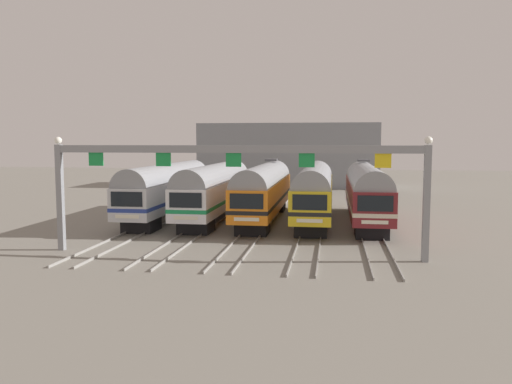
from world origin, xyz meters
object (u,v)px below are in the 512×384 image
object	(u,v)px
commuter_train_white	(215,188)
catenary_gantry	(234,166)
commuter_train_silver	(168,188)
commuter_train_orange	(264,189)
commuter_train_yellow	(315,190)
commuter_train_maroon	(366,190)

from	to	relation	value
commuter_train_white	catenary_gantry	world-z (taller)	catenary_gantry
commuter_train_silver	commuter_train_orange	size ratio (longest dim) A/B	1.00
commuter_train_white	commuter_train_orange	size ratio (longest dim) A/B	1.00
catenary_gantry	commuter_train_silver	bearing A→B (deg)	122.01
commuter_train_silver	catenary_gantry	size ratio (longest dim) A/B	0.82
commuter_train_orange	commuter_train_silver	bearing A→B (deg)	-179.97
catenary_gantry	commuter_train_orange	bearing A→B (deg)	90.00
commuter_train_yellow	catenary_gantry	xyz separation A→B (m)	(-4.22, -13.49, 2.57)
commuter_train_maroon	commuter_train_orange	bearing A→B (deg)	180.00
commuter_train_white	commuter_train_orange	distance (m)	4.22
commuter_train_white	commuter_train_maroon	size ratio (longest dim) A/B	1.00
commuter_train_orange	catenary_gantry	bearing A→B (deg)	-90.00
commuter_train_orange	commuter_train_yellow	world-z (taller)	commuter_train_orange
commuter_train_white	commuter_train_maroon	world-z (taller)	commuter_train_maroon
commuter_train_silver	commuter_train_white	size ratio (longest dim) A/B	1.00
commuter_train_silver	commuter_train_white	bearing A→B (deg)	0.00
commuter_train_yellow	catenary_gantry	distance (m)	14.37
commuter_train_white	commuter_train_maroon	xyz separation A→B (m)	(12.66, 0.00, 0.00)
commuter_train_white	commuter_train_orange	xyz separation A→B (m)	(4.22, 0.00, 0.00)
commuter_train_orange	commuter_train_maroon	size ratio (longest dim) A/B	1.00
commuter_train_yellow	commuter_train_maroon	xyz separation A→B (m)	(4.22, 0.00, 0.00)
commuter_train_orange	commuter_train_white	bearing A→B (deg)	-179.94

